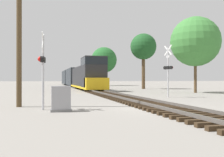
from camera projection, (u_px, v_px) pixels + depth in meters
ground_plane at (159, 108)px, 14.40m from camera, size 400.00×400.00×0.00m
rail_track_bed at (159, 106)px, 14.40m from camera, size 2.60×160.00×0.31m
freight_train at (76, 77)px, 54.55m from camera, size 2.87×49.31×4.48m
crossing_signal_near at (42, 63)px, 13.50m from camera, size 0.40×1.01×4.00m
crossing_signal_far at (168, 68)px, 22.97m from camera, size 0.57×1.01×4.59m
relay_cabinet at (61, 99)px, 12.88m from camera, size 1.01×0.67×1.25m
utility_pole at (19, 18)px, 14.99m from camera, size 1.80×0.30×9.95m
tree_far_right at (195, 42)px, 30.61m from camera, size 5.80×5.80×8.90m
tree_mid_background at (143, 47)px, 43.07m from camera, size 4.29×4.29×9.12m
tree_deep_background at (104, 60)px, 66.11m from camera, size 6.48×6.48×9.70m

